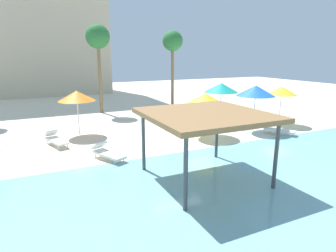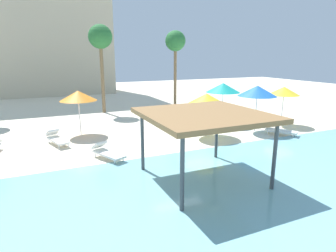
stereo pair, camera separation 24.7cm
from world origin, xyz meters
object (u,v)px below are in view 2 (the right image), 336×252
at_px(shade_pavilion, 204,117).
at_px(lounge_chair_1, 278,130).
at_px(beach_umbrella_yellow_6, 207,99).
at_px(lounge_chair_4, 107,152).
at_px(beach_umbrella_yellow_0, 284,91).
at_px(beach_umbrella_teal_5, 223,88).
at_px(beach_umbrella_orange_3, 78,96).
at_px(palm_tree_0, 175,43).
at_px(palm_tree_1, 100,39).
at_px(lounge_chair_2, 57,138).
at_px(beach_umbrella_blue_2, 257,91).

bearing_deg(shade_pavilion, lounge_chair_1, 26.01).
relative_size(beach_umbrella_yellow_6, lounge_chair_4, 1.29).
distance_m(beach_umbrella_yellow_0, beach_umbrella_teal_5, 4.08).
bearing_deg(beach_umbrella_yellow_0, lounge_chair_1, -138.11).
relative_size(beach_umbrella_orange_3, palm_tree_0, 0.38).
bearing_deg(palm_tree_0, beach_umbrella_orange_3, -142.53).
bearing_deg(beach_umbrella_teal_5, palm_tree_1, 132.27).
relative_size(beach_umbrella_teal_5, lounge_chair_1, 1.47).
bearing_deg(beach_umbrella_yellow_6, palm_tree_1, 112.03).
bearing_deg(shade_pavilion, beach_umbrella_teal_5, 51.27).
bearing_deg(beach_umbrella_orange_3, shade_pavilion, -68.58).
relative_size(beach_umbrella_yellow_6, lounge_chair_2, 1.29).
bearing_deg(beach_umbrella_orange_3, palm_tree_0, 37.47).
bearing_deg(palm_tree_0, lounge_chair_4, -127.10).
distance_m(shade_pavilion, beach_umbrella_yellow_0, 11.14).
distance_m(beach_umbrella_teal_5, palm_tree_0, 9.33).
xyz_separation_m(shade_pavilion, beach_umbrella_blue_2, (6.81, 4.99, 0.08)).
height_order(beach_umbrella_yellow_0, palm_tree_0, palm_tree_0).
bearing_deg(beach_umbrella_orange_3, beach_umbrella_yellow_0, -13.24).
bearing_deg(palm_tree_1, lounge_chair_1, -54.43).
relative_size(beach_umbrella_yellow_0, lounge_chair_4, 1.33).
xyz_separation_m(beach_umbrella_blue_2, palm_tree_0, (-0.22, 11.31, 3.25)).
bearing_deg(beach_umbrella_orange_3, lounge_chair_2, -133.01).
xyz_separation_m(palm_tree_0, palm_tree_1, (-7.23, -1.33, 0.13)).
relative_size(shade_pavilion, lounge_chair_4, 2.17).
distance_m(beach_umbrella_yellow_6, lounge_chair_1, 4.82).
bearing_deg(palm_tree_1, beach_umbrella_yellow_6, -67.97).
relative_size(shade_pavilion, beach_umbrella_yellow_0, 1.64).
height_order(shade_pavilion, palm_tree_0, palm_tree_0).
xyz_separation_m(lounge_chair_1, palm_tree_0, (-0.87, 12.66, 5.46)).
distance_m(shade_pavilion, lounge_chair_1, 8.58).
relative_size(lounge_chair_1, lounge_chair_2, 0.97).
height_order(beach_umbrella_blue_2, lounge_chair_4, beach_umbrella_blue_2).
bearing_deg(beach_umbrella_yellow_0, palm_tree_0, 105.84).
height_order(shade_pavilion, palm_tree_1, palm_tree_1).
bearing_deg(palm_tree_1, beach_umbrella_blue_2, -53.27).
height_order(beach_umbrella_yellow_6, lounge_chair_2, beach_umbrella_yellow_6).
xyz_separation_m(beach_umbrella_yellow_0, lounge_chair_4, (-12.52, -1.81, -2.01)).
bearing_deg(beach_umbrella_orange_3, beach_umbrella_teal_5, -6.45).
relative_size(lounge_chair_1, palm_tree_0, 0.28).
bearing_deg(shade_pavilion, beach_umbrella_blue_2, 36.24).
distance_m(shade_pavilion, beach_umbrella_teal_5, 9.72).
height_order(beach_umbrella_teal_5, lounge_chair_4, beach_umbrella_teal_5).
distance_m(lounge_chair_1, lounge_chair_2, 12.79).
distance_m(beach_umbrella_orange_3, palm_tree_0, 13.04).
height_order(lounge_chair_2, palm_tree_1, palm_tree_1).
bearing_deg(lounge_chair_4, palm_tree_0, 119.34).
bearing_deg(palm_tree_0, beach_umbrella_blue_2, -88.90).
relative_size(beach_umbrella_orange_3, lounge_chair_4, 1.35).
bearing_deg(beach_umbrella_yellow_6, beach_umbrella_yellow_0, 3.47).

